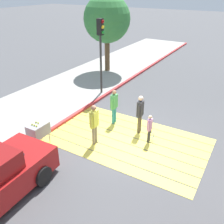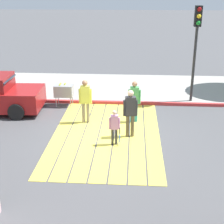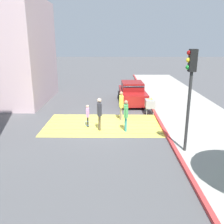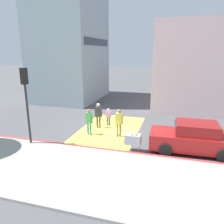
{
  "view_description": "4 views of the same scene",
  "coord_description": "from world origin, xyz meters",
  "px_view_note": "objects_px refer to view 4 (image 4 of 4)",
  "views": [
    {
      "loc": [
        3.89,
        -7.81,
        5.81
      ],
      "look_at": [
        -0.71,
        -0.1,
        1.18
      ],
      "focal_mm": 39.8,
      "sensor_mm": 36.0,
      "label": 1
    },
    {
      "loc": [
        10.88,
        0.92,
        5.09
      ],
      "look_at": [
        0.32,
        0.22,
        0.99
      ],
      "focal_mm": 53.44,
      "sensor_mm": 36.0,
      "label": 2
    },
    {
      "loc": [
        -0.64,
        12.97,
        4.54
      ],
      "look_at": [
        -0.52,
        -0.12,
        0.71
      ],
      "focal_mm": 39.26,
      "sensor_mm": 36.0,
      "label": 3
    },
    {
      "loc": [
        -13.29,
        -3.96,
        5.05
      ],
      "look_at": [
        0.34,
        -0.05,
        1.13
      ],
      "focal_mm": 35.24,
      "sensor_mm": 36.0,
      "label": 4
    }
  ],
  "objects_px": {
    "car_parked_near_curb": "(193,138)",
    "pedestrian_adult_trailing": "(119,121)",
    "tennis_ball_cart": "(133,139)",
    "pedestrian_adult_side": "(89,120)",
    "pedestrian_child_with_racket": "(108,116)",
    "traffic_light_corner": "(26,91)",
    "pedestrian_adult_lead": "(98,114)"
  },
  "relations": [
    {
      "from": "traffic_light_corner",
      "to": "pedestrian_adult_trailing",
      "type": "distance_m",
      "value": 5.49
    },
    {
      "from": "traffic_light_corner",
      "to": "pedestrian_adult_side",
      "type": "distance_m",
      "value": 4.04
    },
    {
      "from": "pedestrian_child_with_racket",
      "to": "pedestrian_adult_side",
      "type": "bearing_deg",
      "value": 162.63
    },
    {
      "from": "car_parked_near_curb",
      "to": "pedestrian_adult_lead",
      "type": "bearing_deg",
      "value": 70.28
    },
    {
      "from": "tennis_ball_cart",
      "to": "car_parked_near_curb",
      "type": "bearing_deg",
      "value": -73.09
    },
    {
      "from": "car_parked_near_curb",
      "to": "traffic_light_corner",
      "type": "bearing_deg",
      "value": 100.4
    },
    {
      "from": "car_parked_near_curb",
      "to": "pedestrian_adult_trailing",
      "type": "xyz_separation_m",
      "value": [
        0.95,
        4.19,
        0.26
      ]
    },
    {
      "from": "pedestrian_child_with_racket",
      "to": "tennis_ball_cart",
      "type": "bearing_deg",
      "value": -146.44
    },
    {
      "from": "tennis_ball_cart",
      "to": "pedestrian_adult_trailing",
      "type": "height_order",
      "value": "pedestrian_adult_trailing"
    },
    {
      "from": "pedestrian_child_with_racket",
      "to": "pedestrian_adult_lead",
      "type": "bearing_deg",
      "value": 143.36
    },
    {
      "from": "car_parked_near_curb",
      "to": "tennis_ball_cart",
      "type": "relative_size",
      "value": 4.28
    },
    {
      "from": "pedestrian_adult_side",
      "to": "pedestrian_child_with_racket",
      "type": "relative_size",
      "value": 1.34
    },
    {
      "from": "car_parked_near_curb",
      "to": "traffic_light_corner",
      "type": "distance_m",
      "value": 9.05
    },
    {
      "from": "pedestrian_adult_lead",
      "to": "pedestrian_adult_side",
      "type": "xyz_separation_m",
      "value": [
        -1.36,
        0.13,
        -0.04
      ]
    },
    {
      "from": "traffic_light_corner",
      "to": "pedestrian_child_with_racket",
      "type": "relative_size",
      "value": 3.45
    },
    {
      "from": "car_parked_near_curb",
      "to": "pedestrian_child_with_racket",
      "type": "relative_size",
      "value": 3.54
    },
    {
      "from": "traffic_light_corner",
      "to": "pedestrian_child_with_racket",
      "type": "distance_m",
      "value": 5.91
    },
    {
      "from": "tennis_ball_cart",
      "to": "pedestrian_child_with_racket",
      "type": "distance_m",
      "value": 4.44
    },
    {
      "from": "pedestrian_child_with_racket",
      "to": "pedestrian_adult_trailing",
      "type": "bearing_deg",
      "value": -146.32
    },
    {
      "from": "car_parked_near_curb",
      "to": "tennis_ball_cart",
      "type": "xyz_separation_m",
      "value": [
        -0.9,
        2.96,
        -0.04
      ]
    },
    {
      "from": "pedestrian_adult_trailing",
      "to": "tennis_ball_cart",
      "type": "bearing_deg",
      "value": -146.56
    },
    {
      "from": "traffic_light_corner",
      "to": "tennis_ball_cart",
      "type": "bearing_deg",
      "value": -83.15
    },
    {
      "from": "pedestrian_adult_trailing",
      "to": "pedestrian_adult_side",
      "type": "distance_m",
      "value": 1.88
    },
    {
      "from": "tennis_ball_cart",
      "to": "pedestrian_adult_lead",
      "type": "xyz_separation_m",
      "value": [
        3.02,
        2.95,
        0.3
      ]
    },
    {
      "from": "pedestrian_adult_side",
      "to": "pedestrian_child_with_racket",
      "type": "bearing_deg",
      "value": -17.37
    },
    {
      "from": "pedestrian_adult_trailing",
      "to": "pedestrian_adult_lead",
      "type": "bearing_deg",
      "value": 55.92
    },
    {
      "from": "pedestrian_adult_side",
      "to": "pedestrian_adult_trailing",
      "type": "bearing_deg",
      "value": -84.26
    },
    {
      "from": "car_parked_near_curb",
      "to": "pedestrian_child_with_racket",
      "type": "distance_m",
      "value": 6.09
    },
    {
      "from": "tennis_ball_cart",
      "to": "pedestrian_adult_side",
      "type": "relative_size",
      "value": 0.62
    },
    {
      "from": "tennis_ball_cart",
      "to": "pedestrian_adult_lead",
      "type": "distance_m",
      "value": 4.24
    },
    {
      "from": "tennis_ball_cart",
      "to": "pedestrian_adult_lead",
      "type": "height_order",
      "value": "pedestrian_adult_lead"
    },
    {
      "from": "car_parked_near_curb",
      "to": "pedestrian_child_with_racket",
      "type": "height_order",
      "value": "car_parked_near_curb"
    }
  ]
}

